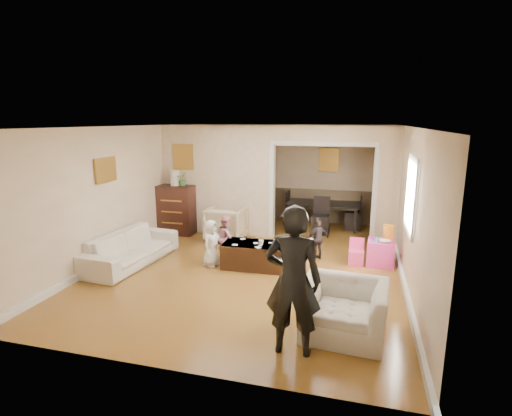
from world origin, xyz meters
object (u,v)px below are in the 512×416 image
(play_table, at_px, (381,253))
(adult_person, at_px, (293,281))
(coffee_table, at_px, (257,255))
(dining_table, at_px, (323,215))
(armchair_back, at_px, (227,224))
(child_toddler, at_px, (318,239))
(sofa, at_px, (131,248))
(dresser, at_px, (176,210))
(child_kneel_b, at_px, (226,238))
(coffee_cup, at_px, (261,242))
(cyan_cup, at_px, (376,239))
(child_kneel_a, at_px, (211,243))
(armchair_front, at_px, (344,309))
(table_lamp, at_px, (175,178))

(play_table, height_order, adult_person, adult_person)
(coffee_table, distance_m, dining_table, 3.36)
(armchair_back, relative_size, coffee_table, 0.68)
(play_table, height_order, child_toddler, child_toddler)
(sofa, relative_size, armchair_back, 2.48)
(play_table, relative_size, adult_person, 0.28)
(armchair_back, xyz_separation_m, dresser, (-1.34, 0.18, 0.21))
(child_kneel_b, bearing_deg, child_toddler, -97.02)
(dining_table, relative_size, child_kneel_b, 2.08)
(coffee_cup, relative_size, cyan_cup, 1.23)
(armchair_back, relative_size, child_kneel_a, 0.94)
(armchair_front, relative_size, adult_person, 0.59)
(coffee_table, bearing_deg, sofa, -170.34)
(table_lamp, relative_size, adult_person, 0.20)
(dining_table, bearing_deg, child_kneel_b, -117.24)
(coffee_table, height_order, adult_person, adult_person)
(child_kneel_a, bearing_deg, dresser, 49.52)
(armchair_back, xyz_separation_m, child_toddler, (2.17, -0.78, 0.03))
(coffee_cup, relative_size, child_kneel_b, 0.11)
(dresser, relative_size, table_lamp, 3.30)
(armchair_back, relative_size, table_lamp, 2.36)
(coffee_table, bearing_deg, cyan_cup, 17.94)
(coffee_cup, bearing_deg, adult_person, -68.15)
(adult_person, distance_m, child_kneel_b, 3.43)
(table_lamp, distance_m, play_table, 4.94)
(dining_table, distance_m, adult_person, 5.84)
(adult_person, bearing_deg, coffee_table, -68.74)
(coffee_table, xyz_separation_m, adult_person, (1.11, -2.58, 0.67))
(coffee_table, xyz_separation_m, child_kneel_b, (-0.70, 0.30, 0.21))
(table_lamp, relative_size, coffee_table, 0.29)
(armchair_back, relative_size, dresser, 0.71)
(dining_table, xyz_separation_m, child_kneel_b, (-1.62, -2.93, 0.12))
(coffee_cup, bearing_deg, child_kneel_b, 156.37)
(armchair_back, height_order, cyan_cup, armchair_back)
(table_lamp, relative_size, play_table, 0.72)
(dresser, bearing_deg, child_kneel_a, -49.04)
(coffee_cup, relative_size, child_toddler, 0.12)
(adult_person, bearing_deg, sofa, -33.85)
(armchair_back, bearing_deg, dresser, -6.41)
(child_kneel_b, bearing_deg, sofa, 91.21)
(dining_table, distance_m, child_toddler, 2.49)
(dining_table, relative_size, child_toddler, 2.21)
(armchair_back, xyz_separation_m, child_kneel_b, (0.42, -1.23, 0.05))
(cyan_cup, xyz_separation_m, child_kneel_b, (-2.85, -0.40, -0.08))
(table_lamp, bearing_deg, coffee_cup, -34.44)
(coffee_cup, height_order, child_kneel_a, child_kneel_a)
(coffee_cup, bearing_deg, play_table, 20.31)
(child_toddler, bearing_deg, dresser, -56.69)
(armchair_front, xyz_separation_m, coffee_table, (-1.69, 2.01, -0.11))
(child_toddler, bearing_deg, armchair_front, 61.52)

